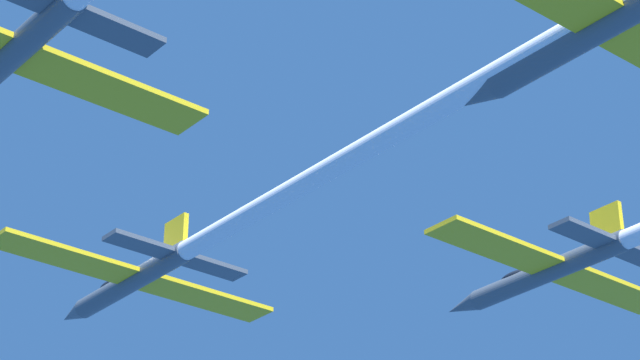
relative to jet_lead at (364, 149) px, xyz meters
The scene contains 1 object.
jet_lead is the anchor object (origin of this frame).
Camera 1 is at (-36.91, -62.92, -31.46)m, focal length 72.45 mm.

